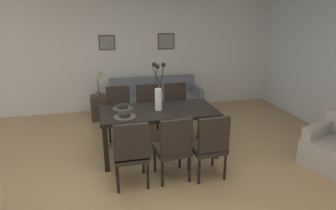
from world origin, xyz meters
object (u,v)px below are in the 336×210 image
(dining_chair_near_left, at_px, (131,151))
(dining_chair_far_right, at_px, (149,107))
(dining_chair_mid_right, at_px, (177,105))
(centerpiece_vase, at_px, (158,92))
(sofa, at_px, (155,102))
(framed_picture_left, at_px, (107,43))
(bowl_near_right, at_px, (123,106))
(side_table, at_px, (100,108))
(dining_chair_mid_left, at_px, (210,144))
(dining_chair_near_right, at_px, (119,110))
(bowl_near_left, at_px, (125,114))
(table_lamp, at_px, (98,79))
(dining_table, at_px, (159,115))
(framed_picture_center, at_px, (166,41))
(dining_chair_far_left, at_px, (174,146))

(dining_chair_near_left, distance_m, dining_chair_far_right, 1.75)
(dining_chair_far_right, xyz_separation_m, dining_chair_mid_right, (0.55, 0.01, 0.00))
(centerpiece_vase, bearing_deg, sofa, 80.83)
(framed_picture_left, bearing_deg, bowl_near_right, -86.53)
(dining_chair_mid_right, xyz_separation_m, side_table, (-1.45, 0.97, -0.25))
(dining_chair_far_right, bearing_deg, sofa, 72.81)
(dining_chair_mid_left, bearing_deg, dining_chair_far_right, 107.34)
(dining_chair_far_right, relative_size, framed_picture_left, 2.65)
(dining_chair_near_right, relative_size, side_table, 1.77)
(bowl_near_left, bearing_deg, sofa, 67.86)
(dining_chair_near_right, distance_m, bowl_near_left, 1.06)
(dining_chair_near_right, height_order, framed_picture_left, framed_picture_left)
(sofa, xyz_separation_m, table_lamp, (-1.22, -0.06, 0.61))
(dining_table, distance_m, dining_chair_mid_right, 1.01)
(centerpiece_vase, bearing_deg, dining_chair_far_right, 91.25)
(framed_picture_center, bearing_deg, side_table, -160.54)
(dining_chair_far_right, bearing_deg, dining_chair_mid_left, -72.66)
(dining_chair_near_right, relative_size, table_lamp, 1.80)
(dining_chair_far_left, distance_m, dining_chair_mid_right, 1.74)
(dining_chair_near_right, relative_size, bowl_near_right, 5.41)
(dining_chair_far_right, xyz_separation_m, bowl_near_right, (-0.52, -0.64, 0.27))
(side_table, bearing_deg, table_lamp, 0.00)
(dining_chair_mid_right, bearing_deg, framed_picture_center, 84.66)
(dining_chair_far_right, relative_size, bowl_near_right, 5.41)
(dining_chair_mid_left, bearing_deg, dining_chair_far_left, 173.81)
(dining_chair_mid_left, height_order, side_table, dining_chair_mid_left)
(dining_table, bearing_deg, table_lamp, 116.93)
(dining_chair_near_right, height_order, side_table, dining_chair_near_right)
(sofa, bearing_deg, side_table, -177.12)
(sofa, height_order, table_lamp, table_lamp)
(dining_table, xyz_separation_m, bowl_near_left, (-0.54, -0.20, 0.12))
(dining_table, relative_size, dining_chair_near_left, 1.96)
(table_lamp, bearing_deg, bowl_near_left, -79.30)
(bowl_near_right, bearing_deg, dining_table, -20.31)
(side_table, relative_size, framed_picture_center, 1.35)
(dining_chair_near_left, relative_size, dining_chair_far_left, 1.00)
(dining_table, height_order, framed_picture_center, framed_picture_center)
(side_table, bearing_deg, framed_picture_center, 19.46)
(bowl_near_left, bearing_deg, table_lamp, 100.70)
(dining_chair_mid_left, height_order, sofa, dining_chair_mid_left)
(dining_chair_near_right, height_order, sofa, dining_chair_near_right)
(dining_table, distance_m, dining_chair_near_right, 1.01)
(dining_chair_mid_right, distance_m, framed_picture_left, 2.21)
(dining_table, distance_m, side_table, 2.07)
(bowl_near_left, relative_size, sofa, 0.09)
(dining_chair_near_left, relative_size, sofa, 0.46)
(dining_chair_far_right, bearing_deg, dining_chair_near_right, -178.62)
(centerpiece_vase, distance_m, sofa, 2.04)
(dining_chair_mid_left, xyz_separation_m, framed_picture_left, (-1.19, 3.25, 1.06))
(framed_picture_center, bearing_deg, sofa, -126.36)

